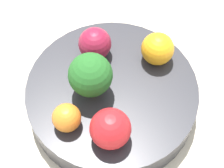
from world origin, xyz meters
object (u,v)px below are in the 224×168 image
(apple_red, at_px, (95,44))
(orange_front, at_px, (67,118))
(bowl, at_px, (112,96))
(orange_back, at_px, (158,49))
(broccoli, at_px, (90,75))
(apple_green, at_px, (110,129))

(apple_red, bearing_deg, orange_front, -173.67)
(apple_red, relative_size, orange_front, 1.26)
(bowl, xyz_separation_m, orange_front, (-0.07, 0.03, 0.04))
(bowl, bearing_deg, orange_back, -29.56)
(orange_front, xyz_separation_m, orange_back, (0.14, -0.07, 0.00))
(apple_red, bearing_deg, broccoli, -160.86)
(apple_red, xyz_separation_m, orange_back, (0.02, -0.08, -0.00))
(bowl, xyz_separation_m, apple_green, (-0.07, -0.03, 0.05))
(apple_red, xyz_separation_m, orange_front, (-0.12, -0.01, -0.00))
(broccoli, relative_size, orange_front, 1.84)
(orange_front, bearing_deg, broccoli, -7.62)
(broccoli, distance_m, orange_front, 0.06)
(broccoli, bearing_deg, apple_red, 19.14)
(bowl, height_order, orange_back, orange_back)
(apple_green, bearing_deg, broccoli, 42.68)
(bowl, bearing_deg, apple_red, 44.62)
(bowl, bearing_deg, orange_front, 156.60)
(orange_front, bearing_deg, orange_back, -26.51)
(apple_green, height_order, orange_front, apple_green)
(apple_red, bearing_deg, orange_back, -73.53)
(apple_green, bearing_deg, bowl, 20.83)
(apple_red, relative_size, orange_back, 1.01)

